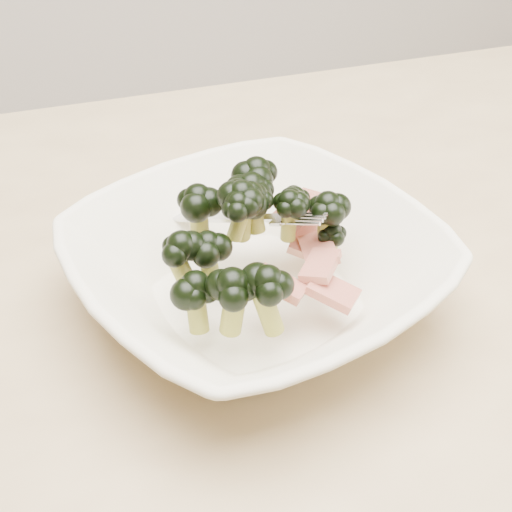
# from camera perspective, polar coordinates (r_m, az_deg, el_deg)

# --- Properties ---
(dining_table) EXTENTS (1.20, 0.80, 0.75)m
(dining_table) POSITION_cam_1_polar(r_m,az_deg,el_deg) (0.72, 3.92, -6.57)
(dining_table) COLOR tan
(dining_table) RESTS_ON ground
(broccoli_dish) EXTENTS (0.37, 0.37, 0.12)m
(broccoli_dish) POSITION_cam_1_polar(r_m,az_deg,el_deg) (0.58, -0.06, -0.73)
(broccoli_dish) COLOR #EDE4C9
(broccoli_dish) RESTS_ON dining_table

